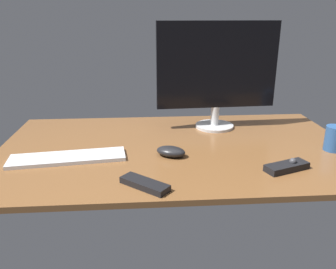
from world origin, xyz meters
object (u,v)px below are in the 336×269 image
(computer_mouse, at_px, (171,151))
(tv_remote, at_px, (145,184))
(coffee_mug, at_px, (334,138))
(monitor, at_px, (217,70))
(media_remote, at_px, (287,166))
(keyboard, at_px, (68,158))

(computer_mouse, distance_m, tv_remote, 0.25)
(coffee_mug, bearing_deg, monitor, 141.69)
(media_remote, distance_m, tv_remote, 0.49)
(monitor, bearing_deg, coffee_mug, -41.12)
(media_remote, distance_m, coffee_mug, 0.30)
(keyboard, distance_m, tv_remote, 0.36)
(monitor, relative_size, keyboard, 1.31)
(monitor, bearing_deg, keyboard, -154.08)
(keyboard, bearing_deg, monitor, 21.79)
(keyboard, relative_size, media_remote, 2.50)
(keyboard, distance_m, computer_mouse, 0.38)
(keyboard, relative_size, coffee_mug, 4.24)
(keyboard, height_order, tv_remote, tv_remote)
(monitor, xyz_separation_m, keyboard, (-0.61, -0.33, -0.26))
(keyboard, xyz_separation_m, tv_remote, (0.28, -0.23, 0.00))
(keyboard, relative_size, tv_remote, 2.54)
(media_remote, bearing_deg, tv_remote, 169.71)
(tv_remote, bearing_deg, monitor, 100.14)
(computer_mouse, relative_size, media_remote, 0.67)
(keyboard, xyz_separation_m, computer_mouse, (0.38, 0.00, 0.01))
(computer_mouse, bearing_deg, monitor, 80.78)
(computer_mouse, distance_m, coffee_mug, 0.63)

